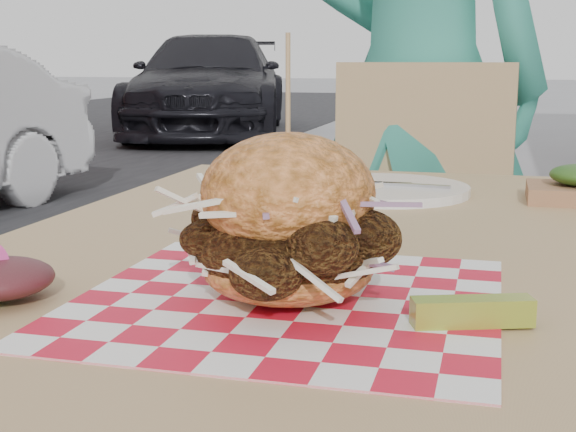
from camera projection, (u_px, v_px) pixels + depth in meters
name	position (u px, v px, depth m)	size (l,w,h in m)	color
diner	(417.00, 84.00, 2.02)	(0.65, 0.43, 1.79)	teal
car_dark	(211.00, 84.00, 10.30)	(1.80, 4.42, 1.28)	black
patio_table	(340.00, 305.00, 0.95)	(0.80, 1.20, 0.75)	tan
patio_chair	(418.00, 238.00, 1.84)	(0.44, 0.45, 0.95)	tan
paper_liner	(288.00, 299.00, 0.70)	(0.36, 0.36, 0.00)	red
sandwich	(288.00, 228.00, 0.69)	(0.20, 0.20, 0.23)	#EF8B43
pickle_spear	(472.00, 312.00, 0.62)	(0.10, 0.02, 0.02)	#A2AF33
place_setting	(382.00, 189.00, 1.25)	(0.27, 0.27, 0.02)	white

